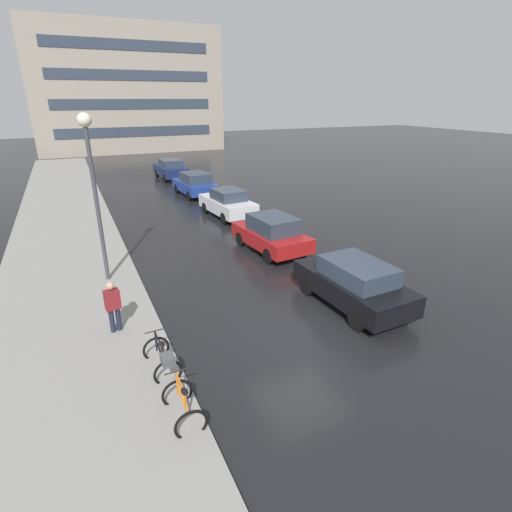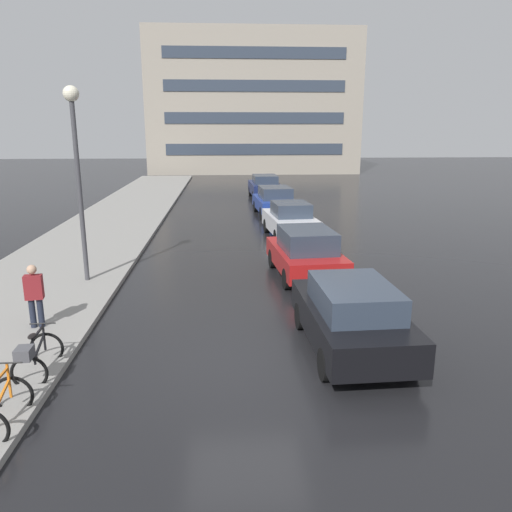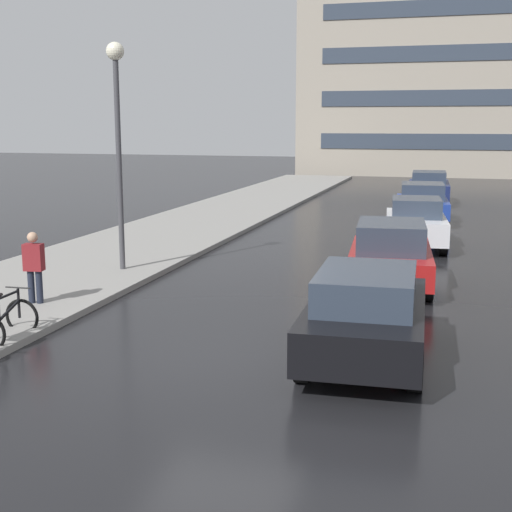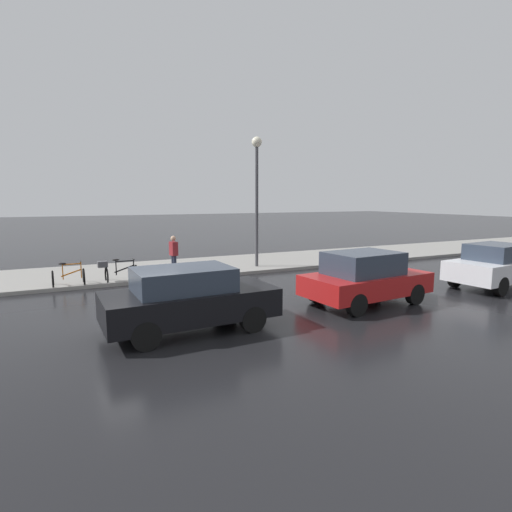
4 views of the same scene
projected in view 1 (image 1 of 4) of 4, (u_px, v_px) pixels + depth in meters
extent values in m
plane|color=black|center=(301.00, 333.00, 11.50)|extent=(140.00, 140.00, 0.00)
cube|color=gray|center=(66.00, 250.00, 17.54)|extent=(4.80, 60.00, 0.14)
torus|color=black|center=(177.00, 393.00, 8.63)|extent=(0.70, 0.07, 0.69)
torus|color=black|center=(191.00, 425.00, 7.80)|extent=(0.70, 0.07, 0.69)
cube|color=orange|center=(186.00, 404.00, 7.97)|extent=(0.04, 0.04, 0.54)
cube|color=orange|center=(177.00, 384.00, 8.46)|extent=(0.04, 0.04, 0.61)
cube|color=orange|center=(180.00, 384.00, 8.12)|extent=(0.05, 0.60, 0.04)
cube|color=orange|center=(182.00, 397.00, 8.22)|extent=(0.05, 0.68, 0.25)
ellipsoid|color=black|center=(185.00, 392.00, 7.86)|extent=(0.14, 0.26, 0.07)
cylinder|color=black|center=(176.00, 371.00, 8.34)|extent=(0.50, 0.04, 0.03)
torus|color=black|center=(156.00, 349.00, 10.17)|extent=(0.69, 0.09, 0.68)
torus|color=black|center=(168.00, 373.00, 9.28)|extent=(0.69, 0.09, 0.68)
cube|color=black|center=(163.00, 355.00, 9.47)|extent=(0.04, 0.04, 0.55)
cube|color=black|center=(156.00, 341.00, 10.00)|extent=(0.04, 0.04, 0.56)
cube|color=black|center=(158.00, 340.00, 9.65)|extent=(0.06, 0.65, 0.04)
cube|color=black|center=(160.00, 350.00, 9.73)|extent=(0.07, 0.73, 0.26)
ellipsoid|color=black|center=(162.00, 344.00, 9.36)|extent=(0.15, 0.27, 0.07)
cylinder|color=black|center=(155.00, 331.00, 9.89)|extent=(0.50, 0.05, 0.03)
cube|color=#4C4C51|center=(168.00, 359.00, 9.02)|extent=(0.29, 0.35, 0.22)
cube|color=black|center=(353.00, 286.00, 12.80)|extent=(2.05, 4.18, 0.68)
cube|color=#2D3847|center=(358.00, 271.00, 12.43)|extent=(1.63, 2.33, 0.56)
cylinder|color=black|center=(308.00, 286.00, 13.62)|extent=(0.25, 0.65, 0.64)
cylinder|color=black|center=(347.00, 276.00, 14.33)|extent=(0.25, 0.65, 0.64)
cylinder|color=black|center=(358.00, 320.00, 11.52)|extent=(0.25, 0.65, 0.64)
cylinder|color=black|center=(400.00, 307.00, 12.23)|extent=(0.25, 0.65, 0.64)
cube|color=#AD1919|center=(271.00, 237.00, 17.43)|extent=(2.23, 4.04, 0.61)
cube|color=#2D3847|center=(273.00, 224.00, 17.07)|extent=(1.74, 2.26, 0.67)
cylinder|color=black|center=(241.00, 239.00, 18.12)|extent=(0.28, 0.66, 0.64)
cylinder|color=black|center=(273.00, 233.00, 18.91)|extent=(0.28, 0.66, 0.64)
cylinder|color=black|center=(269.00, 256.00, 16.18)|extent=(0.28, 0.66, 0.64)
cylinder|color=black|center=(303.00, 249.00, 16.97)|extent=(0.28, 0.66, 0.64)
cube|color=silver|center=(228.00, 205.00, 22.45)|extent=(2.18, 4.15, 0.69)
cube|color=#2D3847|center=(229.00, 195.00, 22.09)|extent=(1.65, 1.98, 0.58)
cylinder|color=black|center=(206.00, 208.00, 23.19)|extent=(0.28, 0.66, 0.64)
cylinder|color=black|center=(230.00, 204.00, 23.95)|extent=(0.28, 0.66, 0.64)
cylinder|color=black|center=(225.00, 218.00, 21.21)|extent=(0.28, 0.66, 0.64)
cylinder|color=black|center=(251.00, 214.00, 21.96)|extent=(0.28, 0.66, 0.64)
cube|color=navy|center=(195.00, 186.00, 27.38)|extent=(2.26, 4.11, 0.62)
cube|color=#2D3847|center=(196.00, 177.00, 27.02)|extent=(1.77, 2.26, 0.63)
cylinder|color=black|center=(177.00, 189.00, 28.09)|extent=(0.27, 0.66, 0.64)
cylinder|color=black|center=(201.00, 186.00, 28.89)|extent=(0.27, 0.66, 0.64)
cylinder|color=black|center=(190.00, 196.00, 26.10)|extent=(0.27, 0.66, 0.64)
cylinder|color=black|center=(214.00, 193.00, 26.90)|extent=(0.27, 0.66, 0.64)
cube|color=navy|center=(171.00, 170.00, 33.06)|extent=(2.09, 4.31, 0.72)
cube|color=#2D3847|center=(171.00, 163.00, 32.69)|extent=(1.65, 2.20, 0.54)
cylinder|color=black|center=(157.00, 173.00, 33.91)|extent=(0.25, 0.65, 0.64)
cylinder|color=black|center=(176.00, 171.00, 34.64)|extent=(0.25, 0.65, 0.64)
cylinder|color=black|center=(165.00, 178.00, 31.75)|extent=(0.25, 0.65, 0.64)
cylinder|color=black|center=(186.00, 176.00, 32.48)|extent=(0.25, 0.65, 0.64)
cylinder|color=#1E2333|center=(112.00, 323.00, 11.19)|extent=(0.14, 0.14, 0.84)
cylinder|color=#1E2333|center=(119.00, 321.00, 11.28)|extent=(0.14, 0.14, 0.84)
cube|color=maroon|center=(112.00, 300.00, 10.98)|extent=(0.43, 0.30, 0.57)
sphere|color=tan|center=(110.00, 286.00, 10.82)|extent=(0.22, 0.22, 0.22)
cylinder|color=#424247|center=(98.00, 210.00, 13.62)|extent=(0.14, 0.14, 5.47)
sphere|color=#F2EACC|center=(84.00, 120.00, 12.54)|extent=(0.45, 0.45, 0.45)
cube|color=#9E9384|center=(126.00, 90.00, 49.53)|extent=(21.65, 10.36, 14.20)
cube|color=#333D4C|center=(137.00, 132.00, 46.82)|extent=(17.76, 0.06, 1.10)
cube|color=#333D4C|center=(134.00, 104.00, 45.70)|extent=(17.76, 0.06, 1.10)
cube|color=#333D4C|center=(131.00, 75.00, 44.58)|extent=(17.76, 0.06, 1.10)
cube|color=#333D4C|center=(128.00, 45.00, 43.45)|extent=(17.76, 0.06, 1.10)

